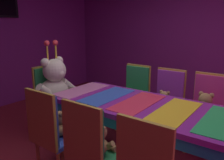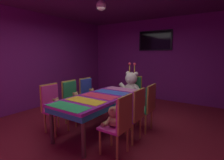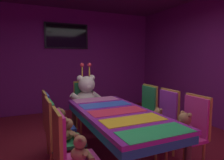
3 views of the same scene
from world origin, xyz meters
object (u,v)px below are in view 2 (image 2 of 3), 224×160
Objects in this scene: king_teddy_bear at (131,85)px; chair_left_1 at (72,97)px; chair_left_0 at (52,103)px; wall_tv at (155,41)px; teddy_left_0 at (56,105)px; chair_left_2 at (88,93)px; banquet_table at (100,100)px; chair_right_2 at (148,103)px; teddy_right_1 at (128,110)px; throne_chair at (134,90)px; teddy_right_0 at (113,118)px; chair_right_1 at (135,110)px; pendant_light at (101,5)px; chair_right_0 at (121,120)px; teddy_left_2 at (92,95)px; teddy_left_1 at (76,99)px.

chair_left_1 is at bearing -30.77° from king_teddy_bear.
chair_left_0 is 0.85× the size of wall_tv.
chair_left_2 reaches higher than teddy_left_0.
banquet_table reaches higher than teddy_left_0.
teddy_left_0 is (0.14, -0.00, -0.03)m from chair_left_0.
chair_left_2 and chair_right_2 have the same top height.
teddy_right_1 is 1.69m from throne_chair.
teddy_right_0 reaches higher than banquet_table.
chair_right_1 is at bearing 20.07° from teddy_left_0.
teddy_left_0 is 2.19m from pendant_light.
chair_right_1 is (-0.01, 0.52, 0.00)m from chair_right_0.
chair_right_0 reaches higher than teddy_left_0.
teddy_left_2 is (-0.66, 0.53, -0.08)m from banquet_table.
chair_left_1 is 1.59m from teddy_right_0.
chair_right_1 is 2.15m from pendant_light.
chair_right_0 is 2.84× the size of teddy_right_0.
king_teddy_bear is at bearing 70.74° from teddy_left_0.
banquet_table is 1.54m from throne_chair.
chair_left_1 is 0.85× the size of wall_tv.
chair_left_1 is at bearing -0.07° from chair_right_1.
chair_right_2 is (0.83, 0.52, -0.06)m from banquet_table.
teddy_right_1 is at bearing 73.60° from chair_right_2.
chair_right_0 reaches higher than teddy_left_1.
wall_tv is at bearing 79.57° from teddy_left_0.
teddy_left_0 is 1.58m from chair_right_1.
banquet_table is at bearing 39.49° from teddy_left_0.
teddy_right_0 is at bearing -43.16° from pendant_light.
king_teddy_bear reaches higher than chair_left_1.
teddy_left_0 is 0.57m from chair_left_1.
wall_tv reaches higher than chair_right_2.
king_teddy_bear is at bearing -64.21° from teddy_right_1.
teddy_left_1 is at bearing -91.78° from teddy_left_2.
king_teddy_bear is at bearing 90.00° from banquet_table.
wall_tv reaches higher than throne_chair.
chair_right_1 is at bearing 27.54° from throne_chair.
chair_right_0 reaches higher than teddy_right_0.
chair_left_0 reaches higher than banquet_table.
banquet_table is 2.05× the size of chair_right_0.
chair_right_2 is at bearing -90.08° from chair_right_0.
teddy_right_1 is at bearing 0.00° from chair_right_1.
pendant_light is (0.74, -0.36, 1.95)m from chair_left_2.
chair_right_0 is 0.52m from chair_right_1.
chair_left_1 is at bearing 90.87° from chair_left_0.
teddy_left_2 is at bearing -38.38° from teddy_right_0.
king_teddy_bear is 2.17m from wall_tv.
wall_tv reaches higher than banquet_table.
banquet_table is 0.85m from teddy_left_2.
king_teddy_bear reaches higher than chair_right_1.
wall_tv is at bearing 75.19° from chair_left_1.
chair_right_1 is at bearing -0.07° from chair_left_1.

